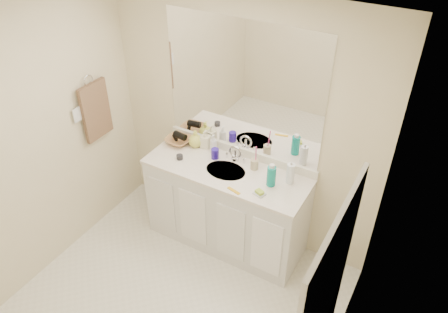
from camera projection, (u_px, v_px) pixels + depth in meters
ceiling at (132, 41)px, 2.30m from camera, size 2.60×2.60×0.02m
wall_back at (242, 125)px, 3.91m from camera, size 2.60×0.02×2.40m
wall_left at (25, 156)px, 3.52m from camera, size 0.02×2.60×2.40m
wall_right at (337, 287)px, 2.47m from camera, size 0.02×2.60×2.40m
vanity_cabinet at (227, 207)px, 4.17m from camera, size 1.50×0.55×0.85m
countertop at (227, 171)px, 3.91m from camera, size 1.52×0.57×0.03m
backsplash at (241, 151)px, 4.07m from camera, size 1.52×0.03×0.08m
sink_basin at (226, 171)px, 3.90m from camera, size 0.37×0.37×0.02m
faucet at (235, 155)px, 3.99m from camera, size 0.02×0.02×0.11m
mirror at (243, 89)px, 3.70m from camera, size 1.48×0.01×1.20m
blue_mug at (215, 154)px, 4.02m from camera, size 0.09×0.09×0.10m
tan_cup at (254, 164)px, 3.88m from camera, size 0.08×0.08×0.10m
toothbrush at (256, 155)px, 3.82m from camera, size 0.02×0.04×0.20m
mouthwash_bottle at (271, 176)px, 3.67m from camera, size 0.10×0.10×0.18m
clear_pump_bottle at (290, 173)px, 3.70m from camera, size 0.08×0.08×0.19m
soap_dish at (259, 194)px, 3.62m from camera, size 0.11×0.10×0.01m
green_soap at (260, 192)px, 3.61m from camera, size 0.08×0.07×0.02m
orange_comb at (234, 191)px, 3.66m from camera, size 0.13×0.06×0.01m
dark_jar at (180, 157)px, 4.02m from camera, size 0.08×0.08×0.04m
soap_bottle_white at (214, 144)px, 4.08m from camera, size 0.08×0.08×0.18m
soap_bottle_cream at (205, 139)px, 4.14m from camera, size 0.09×0.09×0.18m
soap_bottle_yellow at (195, 139)px, 4.16m from camera, size 0.15×0.15×0.17m
wicker_basket at (179, 140)px, 4.24m from camera, size 0.25×0.25×0.06m
hair_dryer at (180, 136)px, 4.19m from camera, size 0.14×0.08×0.07m
towel_ring at (88, 80)px, 3.86m from camera, size 0.01×0.11×0.11m
hand_towel at (96, 111)px, 4.02m from camera, size 0.04×0.32×0.55m
switch_plate at (77, 115)px, 3.86m from camera, size 0.01×0.08×0.13m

